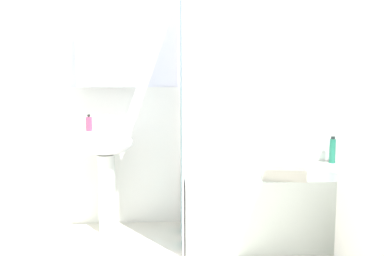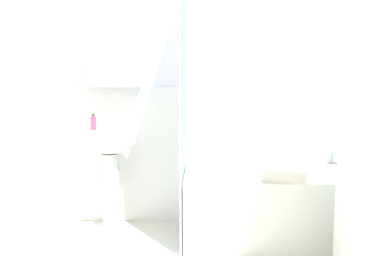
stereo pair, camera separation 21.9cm
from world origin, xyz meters
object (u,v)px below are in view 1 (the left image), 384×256
object	(u,v)px
towel_folded	(283,173)
bathtub	(284,204)
soap_dispenser	(89,124)
lotion_bottle	(355,155)
sink	(106,158)
body_wash_bottle	(332,150)
shampoo_bottle	(342,152)

from	to	relation	value
towel_folded	bathtub	bearing A→B (deg)	69.99
soap_dispenser	bathtub	distance (m)	1.70
soap_dispenser	lotion_bottle	world-z (taller)	soap_dispenser
sink	body_wash_bottle	distance (m)	1.95
lotion_bottle	towel_folded	xyz separation A→B (m)	(-0.79, -0.51, -0.04)
soap_dispenser	towel_folded	distance (m)	1.56
body_wash_bottle	towel_folded	bearing A→B (deg)	-138.24
bathtub	body_wash_bottle	distance (m)	0.70
lotion_bottle	towel_folded	size ratio (longest dim) A/B	0.54
bathtub	sink	bearing A→B (deg)	173.49
lotion_bottle	shampoo_bottle	size ratio (longest dim) A/B	0.80
soap_dispenser	lotion_bottle	xyz separation A→B (m)	(2.27, 0.11, -0.30)
towel_folded	body_wash_bottle	bearing A→B (deg)	41.76
sink	towel_folded	bearing A→B (deg)	-16.76
body_wash_bottle	towel_folded	xyz separation A→B (m)	(-0.60, -0.53, -0.07)
bathtub	shampoo_bottle	distance (m)	0.74
shampoo_bottle	body_wash_bottle	world-z (taller)	body_wash_bottle
lotion_bottle	shampoo_bottle	bearing A→B (deg)	-177.58
soap_dispenser	lotion_bottle	distance (m)	2.29
sink	towel_folded	world-z (taller)	sink
body_wash_bottle	lotion_bottle	bearing A→B (deg)	-6.51
sink	bathtub	bearing A→B (deg)	-6.51
sink	towel_folded	size ratio (longest dim) A/B	2.79
shampoo_bottle	towel_folded	size ratio (longest dim) A/B	0.68
lotion_bottle	shampoo_bottle	distance (m)	0.12
soap_dispenser	body_wash_bottle	world-z (taller)	soap_dispenser
body_wash_bottle	soap_dispenser	bearing A→B (deg)	-176.36
soap_dispenser	lotion_bottle	bearing A→B (deg)	2.76
bathtub	shampoo_bottle	xyz separation A→B (m)	(0.58, 0.26, 0.37)
lotion_bottle	body_wash_bottle	xyz separation A→B (m)	(-0.20, 0.02, 0.03)
soap_dispenser	bathtub	bearing A→B (deg)	-5.73
soap_dispenser	sink	bearing A→B (deg)	3.10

